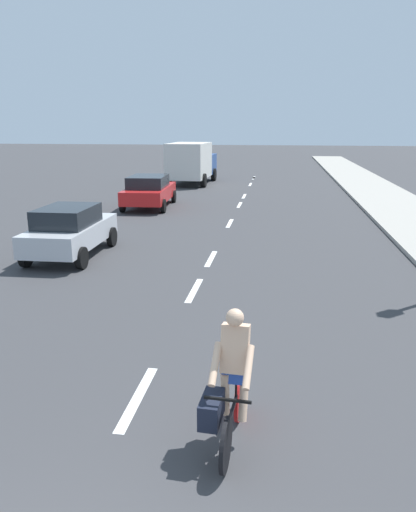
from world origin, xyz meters
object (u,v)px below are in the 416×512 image
at_px(cyclist, 229,385).
at_px(parked_car_silver, 70,230).
at_px(parked_car_red, 149,190).
at_px(delivery_truck, 192,162).

xyz_separation_m(cyclist, parked_car_silver, (-5.79, 8.40, 0.01)).
distance_m(parked_car_silver, parked_car_red, 9.36).
height_order(cyclist, parked_car_red, cyclist).
distance_m(cyclist, parked_car_red, 18.69).
xyz_separation_m(parked_car_red, delivery_truck, (0.29, 10.14, 0.66)).
height_order(parked_car_red, delivery_truck, delivery_truck).
relative_size(cyclist, parked_car_silver, 0.45).
relative_size(cyclist, delivery_truck, 0.29).
bearing_deg(cyclist, parked_car_red, -68.08).
height_order(parked_car_silver, delivery_truck, delivery_truck).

